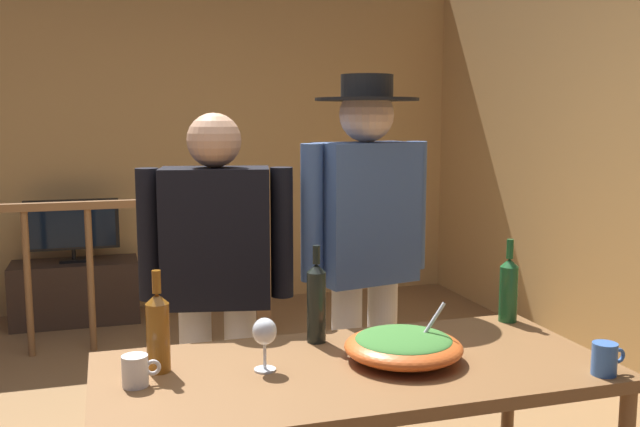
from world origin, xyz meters
The scene contains 15 objects.
back_wall centered at (0.00, 3.24, 1.34)m, with size 5.16×0.10×2.67m, color tan.
side_wall_right centered at (2.58, 0.97, 1.34)m, with size 0.10×4.85×2.67m, color tan.
stair_railing centered at (-0.41, 2.17, 0.62)m, with size 3.10×0.10×1.03m.
tv_console centered at (-0.57, 2.89, 0.23)m, with size 0.90×0.40×0.45m, color #38281E.
flat_screen_tv centered at (-0.57, 2.85, 0.73)m, with size 0.66×0.12×0.46m.
serving_table centered at (0.40, -0.53, 0.68)m, with size 1.60×0.73×0.75m.
salad_bowl centered at (0.56, -0.53, 0.80)m, with size 0.38×0.38×0.19m.
wine_glass centered at (0.12, -0.49, 0.87)m, with size 0.07×0.07×0.17m.
wine_bottle_green centered at (1.11, -0.24, 0.88)m, with size 0.07×0.07×0.32m.
wine_bottle_amber centered at (-0.19, -0.40, 0.88)m, with size 0.07×0.07×0.31m.
wine_bottle_dark centered at (0.35, -0.27, 0.89)m, with size 0.07×0.07×0.34m.
mug_blue centered at (1.09, -0.82, 0.80)m, with size 0.11×0.08×0.10m.
mug_white centered at (-0.27, -0.50, 0.80)m, with size 0.11×0.08×0.09m.
person_standing_left centered at (0.08, 0.23, 0.91)m, with size 0.60×0.30×1.54m.
person_standing_right centered at (0.71, 0.23, 1.02)m, with size 0.59×0.43×1.69m.
Camera 1 is at (-0.33, -2.53, 1.53)m, focal length 39.74 mm.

